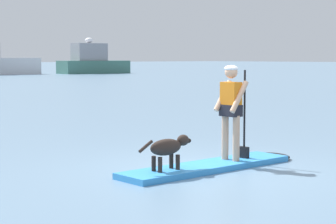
{
  "coord_description": "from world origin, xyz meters",
  "views": [
    {
      "loc": [
        -7.19,
        -7.24,
        1.87
      ],
      "look_at": [
        0.0,
        1.0,
        0.9
      ],
      "focal_mm": 66.05,
      "sensor_mm": 36.0,
      "label": 1
    }
  ],
  "objects_px": {
    "person_paddler": "(232,106)",
    "dog": "(168,148)",
    "moored_boat_starboard": "(92,62)",
    "paddleboard": "(217,165)"
  },
  "relations": [
    {
      "from": "person_paddler",
      "to": "dog",
      "type": "xyz_separation_m",
      "value": [
        -1.44,
        0.0,
        -0.59
      ]
    },
    {
      "from": "paddleboard",
      "to": "moored_boat_starboard",
      "type": "height_order",
      "value": "moored_boat_starboard"
    },
    {
      "from": "paddleboard",
      "to": "moored_boat_starboard",
      "type": "distance_m",
      "value": 61.64
    },
    {
      "from": "paddleboard",
      "to": "moored_boat_starboard",
      "type": "xyz_separation_m",
      "value": [
        32.82,
        52.16,
        1.25
      ]
    },
    {
      "from": "dog",
      "to": "paddleboard",
      "type": "bearing_deg",
      "value": -0.06
    },
    {
      "from": "person_paddler",
      "to": "dog",
      "type": "height_order",
      "value": "person_paddler"
    },
    {
      "from": "dog",
      "to": "moored_boat_starboard",
      "type": "xyz_separation_m",
      "value": [
        33.92,
        52.15,
        0.84
      ]
    },
    {
      "from": "dog",
      "to": "moored_boat_starboard",
      "type": "bearing_deg",
      "value": 56.96
    },
    {
      "from": "person_paddler",
      "to": "dog",
      "type": "bearing_deg",
      "value": 179.94
    },
    {
      "from": "paddleboard",
      "to": "person_paddler",
      "type": "distance_m",
      "value": 1.05
    }
  ]
}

